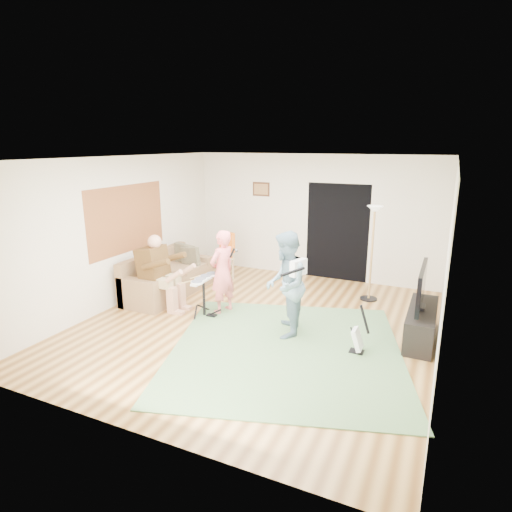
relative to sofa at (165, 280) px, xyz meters
The scene contains 19 objects.
floor 2.40m from the sofa, 15.61° to the right, with size 6.00×6.00×0.00m, color brown.
walls 2.61m from the sofa, 15.61° to the right, with size 5.50×6.00×2.70m, color beige, non-canonical shape.
ceiling 3.40m from the sofa, 15.61° to the right, with size 6.00×6.00×0.00m, color white.
window_blinds 1.42m from the sofa, 135.80° to the right, with size 2.05×2.05×0.00m, color #9B582F.
doorway 3.77m from the sofa, 39.59° to the left, with size 2.10×2.10×0.00m, color black.
picture_frame 3.04m from the sofa, 66.10° to the left, with size 0.42×0.03×0.32m, color #3F2314.
area_rug 3.31m from the sofa, 22.48° to the right, with size 3.27×3.44×0.02m, color #4F7547.
sofa is the anchor object (origin of this frame).
drummer 0.81m from the sofa, 57.15° to the right, with size 0.88×0.49×1.35m.
drum_kit 1.45m from the sofa, 26.72° to the right, with size 0.39×0.70×0.72m.
singer 1.62m from the sofa, 13.59° to the right, with size 0.54×0.36×1.48m, color #F1696B.
microphone 1.93m from the sofa, 12.05° to the right, with size 0.06×0.06×0.24m, color black, non-canonical shape.
guitarist 2.99m from the sofa, 15.22° to the right, with size 0.80×0.62×1.65m, color slate.
guitar_held 3.24m from the sofa, 14.26° to the right, with size 0.12×0.60×0.26m, color white, non-canonical shape.
guitar_spare 4.11m from the sofa, 12.93° to the right, with size 0.27×0.24×0.74m.
torchiere_lamp 4.11m from the sofa, 19.73° to the left, with size 0.32×0.32×1.81m.
dining_chair 1.43m from the sofa, 67.12° to the left, with size 0.56×0.58×1.04m.
tv_cabinet 4.79m from the sofa, ahead, with size 0.40×1.40×0.50m, color black.
television 4.78m from the sofa, ahead, with size 0.06×1.21×0.60m, color black.
Camera 1 is at (2.71, -5.96, 2.93)m, focal length 30.00 mm.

